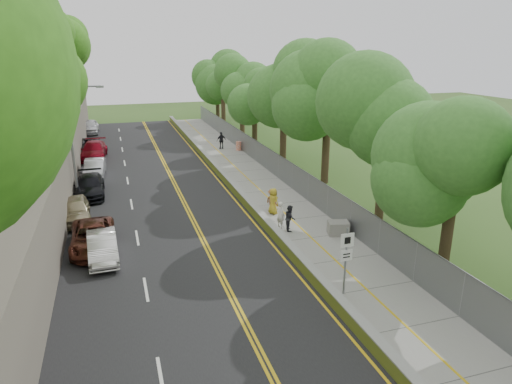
% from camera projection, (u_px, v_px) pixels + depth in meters
% --- Properties ---
extents(ground, '(140.00, 140.00, 0.00)m').
position_uv_depth(ground, '(295.00, 267.00, 22.45)').
color(ground, '#33511E').
rests_on(ground, ground).
extents(road, '(11.20, 66.00, 0.04)m').
position_uv_depth(road, '(154.00, 189.00, 34.50)').
color(road, black).
rests_on(road, ground).
extents(sidewalk, '(4.20, 66.00, 0.05)m').
position_uv_depth(sidewalk, '(254.00, 180.00, 36.78)').
color(sidewalk, gray).
rests_on(sidewalk, ground).
extents(jersey_barrier, '(0.42, 66.00, 0.60)m').
position_uv_depth(jersey_barrier, '(226.00, 180.00, 36.03)').
color(jersey_barrier, '#CCF233').
rests_on(jersey_barrier, ground).
extents(rock_embankment, '(5.00, 66.00, 4.00)m').
position_uv_depth(rock_embankment, '(33.00, 173.00, 31.56)').
color(rock_embankment, '#595147').
rests_on(rock_embankment, ground).
extents(chainlink_fence, '(0.04, 66.00, 2.00)m').
position_uv_depth(chainlink_fence, '(279.00, 167.00, 37.08)').
color(chainlink_fence, slate).
rests_on(chainlink_fence, ground).
extents(trees_embankment, '(6.40, 66.00, 13.00)m').
position_uv_depth(trees_embankment, '(22.00, 44.00, 29.10)').
color(trees_embankment, '#41891F').
rests_on(trees_embankment, rock_embankment).
extents(trees_fenceside, '(7.00, 66.00, 14.00)m').
position_uv_depth(trees_fenceside, '(308.00, 91.00, 35.92)').
color(trees_fenceside, '#438631').
rests_on(trees_fenceside, ground).
extents(streetlight, '(2.52, 0.22, 8.00)m').
position_uv_depth(streetlight, '(74.00, 135.00, 30.72)').
color(streetlight, gray).
rests_on(streetlight, ground).
extents(signpost, '(0.62, 0.09, 3.10)m').
position_uv_depth(signpost, '(346.00, 254.00, 19.41)').
color(signpost, gray).
rests_on(signpost, sidewalk).
extents(construction_barrel, '(0.56, 0.56, 0.92)m').
position_uv_depth(construction_barrel, '(239.00, 146.00, 47.08)').
color(construction_barrel, red).
rests_on(construction_barrel, sidewalk).
extents(concrete_block, '(1.33, 1.13, 0.77)m').
position_uv_depth(concrete_block, '(338.00, 228.00, 26.15)').
color(concrete_block, slate).
rests_on(concrete_block, sidewalk).
extents(car_1, '(1.58, 4.09, 1.33)m').
position_uv_depth(car_1, '(102.00, 247.00, 23.07)').
color(car_1, beige).
rests_on(car_1, road).
extents(car_2, '(2.35, 4.97, 1.37)m').
position_uv_depth(car_2, '(93.00, 237.00, 24.22)').
color(car_2, '#522419').
rests_on(car_2, road).
extents(car_3, '(2.05, 5.03, 1.46)m').
position_uv_depth(car_3, '(89.00, 186.00, 32.82)').
color(car_3, black).
rests_on(car_3, road).
extents(car_4, '(2.05, 4.37, 1.45)m').
position_uv_depth(car_4, '(76.00, 210.00, 28.11)').
color(car_4, gray).
rests_on(car_4, road).
extents(car_5, '(1.76, 4.43, 1.43)m').
position_uv_depth(car_5, '(95.00, 168.00, 37.66)').
color(car_5, '#B4B5BB').
rests_on(car_5, road).
extents(car_6, '(2.63, 5.18, 1.40)m').
position_uv_depth(car_6, '(87.00, 146.00, 45.88)').
color(car_6, black).
rests_on(car_6, road).
extents(car_7, '(2.67, 5.66, 1.60)m').
position_uv_depth(car_7, '(94.00, 150.00, 43.57)').
color(car_7, maroon).
rests_on(car_7, road).
extents(car_8, '(2.09, 4.91, 1.66)m').
position_uv_depth(car_8, '(90.00, 127.00, 56.14)').
color(car_8, silver).
rests_on(car_8, road).
extents(painter_0, '(0.84, 0.98, 1.71)m').
position_uv_depth(painter_0, '(273.00, 201.00, 29.23)').
color(painter_0, gold).
rests_on(painter_0, sidewalk).
extents(painter_1, '(0.60, 0.70, 1.64)m').
position_uv_depth(painter_1, '(281.00, 215.00, 26.99)').
color(painter_1, silver).
rests_on(painter_1, sidewalk).
extents(painter_2, '(0.74, 0.86, 1.54)m').
position_uv_depth(painter_2, '(290.00, 218.00, 26.62)').
color(painter_2, '#232227').
rests_on(painter_2, sidewalk).
extents(painter_3, '(0.94, 1.19, 1.61)m').
position_uv_depth(painter_3, '(272.00, 201.00, 29.43)').
color(painter_3, brown).
rests_on(painter_3, sidewalk).
extents(person_far, '(1.07, 0.54, 1.77)m').
position_uv_depth(person_far, '(221.00, 140.00, 47.70)').
color(person_far, black).
rests_on(person_far, sidewalk).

